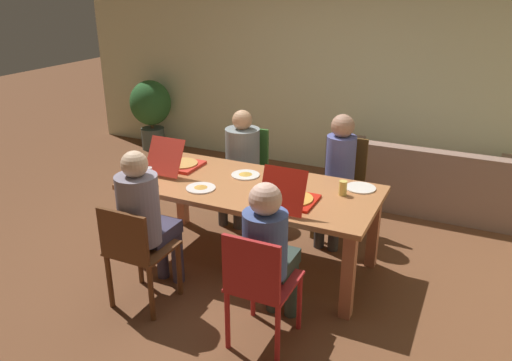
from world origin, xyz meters
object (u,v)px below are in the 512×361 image
plate_1 (246,175)px  plate_2 (360,188)px  chair_3 (246,170)px  person_3 (240,156)px  person_0 (338,169)px  pizza_box_1 (179,163)px  potted_plant (151,108)px  chair_2 (259,283)px  plate_0 (201,188)px  drinking_glass_1 (149,176)px  chair_0 (341,183)px  couch (421,182)px  pizza_box_0 (292,198)px  person_1 (145,214)px  drinking_glass_0 (343,188)px  chair_1 (136,251)px  dining_table (251,196)px  person_2 (269,247)px

plate_1 → plate_2: 1.02m
chair_3 → person_3: (0.00, -0.14, 0.21)m
person_0 → person_3: size_ratio=1.06×
pizza_box_1 → potted_plant: (-1.97, 2.23, -0.17)m
chair_2 → plate_0: chair_2 is taller
plate_0 → drinking_glass_1: size_ratio=1.69×
chair_0 → couch: size_ratio=0.49×
drinking_glass_1 → potted_plant: size_ratio=0.14×
chair_2 → pizza_box_0: (-0.09, 0.79, 0.29)m
person_1 → drinking_glass_0: size_ratio=10.32×
chair_3 → person_3: 0.25m
drinking_glass_1 → chair_1: bearing=-63.6°
drinking_glass_0 → plate_1: bearing=176.9°
plate_0 → person_3: bearing=98.2°
plate_2 → chair_0: bearing=118.2°
chair_0 → chair_1: bearing=-118.5°
chair_1 → pizza_box_0: 1.26m
couch → potted_plant: (-3.94, 0.36, 0.36)m
chair_0 → person_1: 2.06m
plate_2 → drinking_glass_0: (-0.10, -0.20, 0.05)m
plate_0 → person_0: bearing=49.2°
chair_2 → potted_plant: size_ratio=0.87×
plate_0 → drinking_glass_0: 1.18m
chair_1 → potted_plant: 3.99m
chair_2 → drinking_glass_0: size_ratio=7.36×
dining_table → pizza_box_0: pizza_box_0 is taller
person_3 → pizza_box_0: bearing=-45.9°
person_2 → person_0: bearing=90.0°
person_3 → pizza_box_1: 0.75m
plate_2 → potted_plant: (-3.63, 1.99, -0.13)m
chair_3 → potted_plant: potted_plant is taller
person_2 → pizza_box_0: 0.64m
couch → person_3: bearing=-145.0°
person_1 → person_3: 1.60m
chair_0 → chair_1: chair_0 is taller
plate_0 → drinking_glass_0: drinking_glass_0 is taller
person_2 → person_3: bearing=122.8°
person_1 → drinking_glass_1: size_ratio=8.50×
drinking_glass_1 → person_2: bearing=-20.0°
person_0 → plate_2: 0.56m
person_3 → person_1: bearing=-90.0°
dining_table → person_2: size_ratio=1.81×
dining_table → person_0: (0.54, 0.78, 0.07)m
plate_1 → potted_plant: size_ratio=0.25×
dining_table → drinking_glass_0: (0.76, 0.14, 0.16)m
person_1 → plate_1: (0.35, 1.01, 0.03)m
drinking_glass_0 → dining_table: bearing=-169.7°
plate_2 → drinking_glass_0: 0.23m
pizza_box_0 → plate_0: 0.80m
plate_2 → pizza_box_1: bearing=-171.7°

